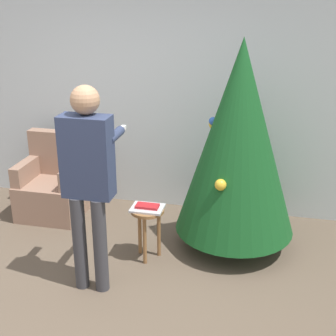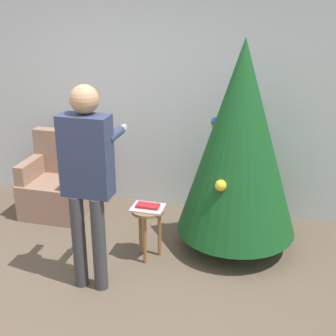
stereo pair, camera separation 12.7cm
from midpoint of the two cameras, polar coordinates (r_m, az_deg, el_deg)
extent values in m
plane|color=brown|center=(4.05, -9.64, -17.16)|extent=(14.00, 14.00, 0.00)
cube|color=silver|center=(5.40, -0.85, 8.98)|extent=(8.00, 0.06, 2.70)
cylinder|color=brown|center=(4.90, 8.83, -8.31)|extent=(0.10, 0.10, 0.20)
cone|color=#144C1E|center=(4.49, 9.57, 3.41)|extent=(1.18, 1.18, 1.89)
sphere|color=#2856B2|center=(5.04, 6.14, -0.94)|extent=(0.08, 0.08, 0.08)
sphere|color=gold|center=(4.24, 7.30, -2.13)|extent=(0.11, 0.11, 0.11)
sphere|color=#2856B2|center=(4.53, 6.53, 5.64)|extent=(0.08, 0.08, 0.08)
sphere|color=gold|center=(4.60, 6.66, 5.28)|extent=(0.11, 0.11, 0.11)
sphere|color=red|center=(4.88, 12.03, 1.29)|extent=(0.06, 0.06, 0.06)
cube|color=#93705B|center=(5.61, -12.78, -3.39)|extent=(0.70, 0.65, 0.42)
cube|color=#93705B|center=(5.64, -12.01, 2.00)|extent=(0.70, 0.14, 0.52)
cube|color=#93705B|center=(5.62, -15.66, -0.05)|extent=(0.12, 0.58, 0.22)
cube|color=#93705B|center=(5.36, -10.31, -0.62)|extent=(0.12, 0.58, 0.22)
cylinder|color=#38383D|center=(4.16, -9.93, -8.86)|extent=(0.12, 0.12, 0.87)
cylinder|color=#38383D|center=(4.09, -7.51, -9.25)|extent=(0.12, 0.12, 0.87)
cube|color=#2D3856|center=(3.85, -9.02, 1.44)|extent=(0.42, 0.20, 0.69)
sphere|color=tan|center=(3.75, -9.21, 8.27)|extent=(0.24, 0.24, 0.24)
cylinder|color=#2D3856|center=(4.04, -10.38, 4.37)|extent=(0.08, 0.30, 0.08)
cylinder|color=#2D3856|center=(3.90, -5.65, 4.04)|extent=(0.08, 0.30, 0.08)
cube|color=white|center=(4.08, -4.73, 4.81)|extent=(0.04, 0.14, 0.04)
cylinder|color=olive|center=(4.47, -1.66, -5.17)|extent=(0.32, 0.32, 0.03)
cylinder|color=olive|center=(4.50, -2.03, -8.78)|extent=(0.04, 0.04, 0.49)
cylinder|color=olive|center=(4.61, -0.25, -7.93)|extent=(0.04, 0.04, 0.49)
cylinder|color=olive|center=(4.66, -2.58, -7.63)|extent=(0.04, 0.04, 0.49)
cube|color=silver|center=(4.46, -1.66, -4.88)|extent=(0.30, 0.23, 0.02)
cube|color=#B21E23|center=(4.45, -1.66, -4.63)|extent=(0.22, 0.12, 0.02)
camera|label=1|loc=(0.06, -89.13, 0.34)|focal=50.00mm
camera|label=2|loc=(0.06, 90.87, -0.34)|focal=50.00mm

